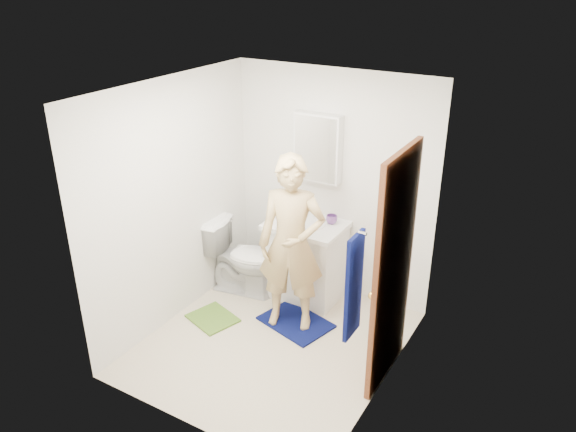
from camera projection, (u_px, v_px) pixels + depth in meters
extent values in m
cube|color=beige|center=(273.00, 344.00, 5.33)|extent=(2.20, 2.40, 0.02)
cube|color=white|center=(269.00, 88.00, 4.33)|extent=(2.20, 2.40, 0.02)
cube|color=silver|center=(333.00, 185.00, 5.78)|extent=(2.20, 0.02, 2.40)
cube|color=silver|center=(179.00, 295.00, 3.88)|extent=(2.20, 0.02, 2.40)
cube|color=silver|center=(172.00, 204.00, 5.34)|extent=(0.02, 2.40, 2.40)
cube|color=silver|center=(393.00, 261.00, 4.32)|extent=(0.02, 2.40, 2.40)
cube|color=white|center=(306.00, 262.00, 5.95)|extent=(0.75, 0.55, 0.80)
cube|color=white|center=(306.00, 225.00, 5.78)|extent=(0.79, 0.59, 0.05)
cylinder|color=white|center=(306.00, 224.00, 5.77)|extent=(0.40, 0.40, 0.03)
cylinder|color=silver|center=(314.00, 212.00, 5.88)|extent=(0.03, 0.03, 0.12)
cube|color=white|center=(318.00, 148.00, 5.63)|extent=(0.50, 0.12, 0.70)
cube|color=white|center=(315.00, 149.00, 5.58)|extent=(0.46, 0.01, 0.66)
cube|color=brown|center=(393.00, 271.00, 4.53)|extent=(0.05, 0.80, 2.05)
sphere|color=gold|center=(373.00, 296.00, 4.33)|extent=(0.07, 0.07, 0.07)
cube|color=#080F4A|center=(354.00, 286.00, 3.89)|extent=(0.03, 0.24, 0.80)
cylinder|color=silver|center=(362.00, 233.00, 3.70)|extent=(0.06, 0.02, 0.02)
imported|color=white|center=(244.00, 257.00, 6.03)|extent=(0.86, 0.58, 0.81)
cube|color=#080F4A|center=(296.00, 322.00, 5.62)|extent=(0.78, 0.64, 0.02)
cube|color=#57832B|center=(213.00, 318.00, 5.68)|extent=(0.55, 0.51, 0.02)
imported|color=#CD5F6E|center=(283.00, 211.00, 5.83)|extent=(0.09, 0.09, 0.17)
imported|color=#724394|center=(332.00, 219.00, 5.74)|extent=(0.13, 0.13, 0.09)
imported|color=tan|center=(292.00, 244.00, 5.25)|extent=(0.73, 0.60, 1.74)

